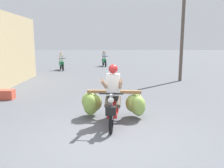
# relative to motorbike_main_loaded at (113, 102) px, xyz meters

# --- Properties ---
(ground_plane) EXTENTS (120.00, 120.00, 0.00)m
(ground_plane) POSITION_rel_motorbike_main_loaded_xyz_m (-0.23, -1.20, -0.49)
(ground_plane) COLOR #56595E
(motorbike_main_loaded) EXTENTS (1.83, 1.86, 1.58)m
(motorbike_main_loaded) POSITION_rel_motorbike_main_loaded_xyz_m (0.00, 0.00, 0.00)
(motorbike_main_loaded) COLOR black
(motorbike_main_loaded) RESTS_ON ground
(motorbike_distant_ahead_left) EXTENTS (0.58, 1.60, 1.40)m
(motorbike_distant_ahead_left) POSITION_rel_motorbike_main_loaded_xyz_m (-0.38, 14.59, 0.07)
(motorbike_distant_ahead_left) COLOR black
(motorbike_distant_ahead_left) RESTS_ON ground
(motorbike_distant_ahead_right) EXTENTS (0.72, 1.55, 1.40)m
(motorbike_distant_ahead_right) POSITION_rel_motorbike_main_loaded_xyz_m (-3.66, 11.77, 0.07)
(motorbike_distant_ahead_right) COLOR black
(motorbike_distant_ahead_right) RESTS_ON ground
(produce_crate) EXTENTS (0.56, 0.40, 0.36)m
(produce_crate) POSITION_rel_motorbike_main_loaded_xyz_m (-3.98, 2.43, -0.31)
(produce_crate) COLOR #CC4C38
(produce_crate) RESTS_ON ground
(utility_pole) EXTENTS (0.18, 0.18, 5.11)m
(utility_pole) POSITION_rel_motorbike_main_loaded_xyz_m (3.94, 6.49, 2.06)
(utility_pole) COLOR brown
(utility_pole) RESTS_ON ground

